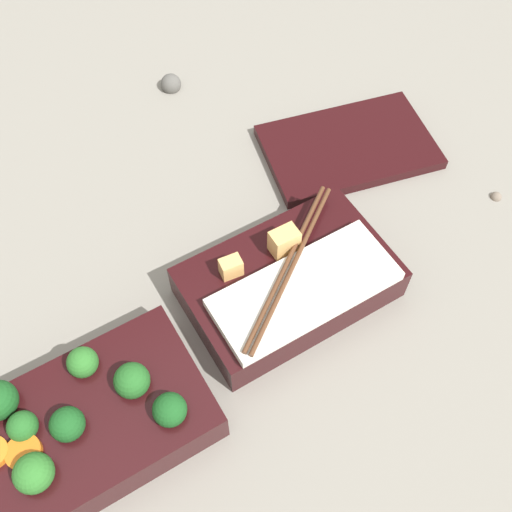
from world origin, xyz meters
The scene contains 6 objects.
ground_plane centered at (0.00, 0.00, 0.00)m, with size 3.00×3.00×0.00m, color gray.
bento_tray_vegetable centered at (-0.12, -0.02, 0.03)m, with size 0.22×0.14×0.07m.
bento_tray_rice centered at (0.12, 0.01, 0.03)m, with size 0.22×0.14×0.07m.
bento_lid centered at (0.30, 0.15, 0.01)m, with size 0.22×0.14×0.01m, color black.
pebble_2 centered at (0.16, 0.38, 0.01)m, with size 0.03×0.03×0.03m, color #595651.
pebble_3 centered at (0.42, -0.01, 0.00)m, with size 0.01×0.01×0.01m, color #7A6B5B.
Camera 1 is at (-0.08, -0.25, 0.58)m, focal length 42.00 mm.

